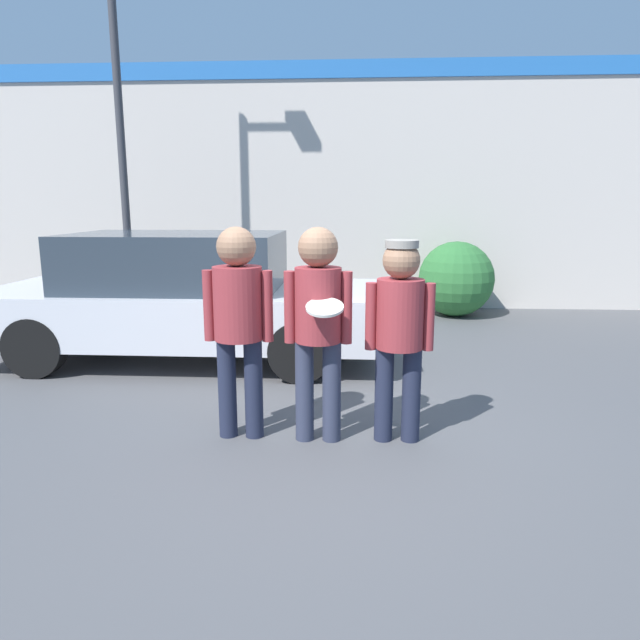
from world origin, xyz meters
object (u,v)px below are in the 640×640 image
(person_left, at_px, (238,313))
(person_right, at_px, (400,323))
(shrub, at_px, (456,279))
(person_middle_with_frisbee, at_px, (318,315))
(street_lamp, at_px, (131,75))
(parked_car_near, at_px, (184,297))

(person_left, height_order, person_right, person_left)
(shrub, bearing_deg, person_middle_with_frisbee, -110.45)
(person_left, height_order, street_lamp, street_lamp)
(person_middle_with_frisbee, xyz_separation_m, person_right, (0.64, 0.03, -0.06))
(person_left, distance_m, person_right, 1.29)
(person_middle_with_frisbee, height_order, person_right, person_middle_with_frisbee)
(person_middle_with_frisbee, relative_size, person_right, 1.06)
(person_right, bearing_deg, shrub, 75.69)
(parked_car_near, relative_size, shrub, 3.73)
(person_middle_with_frisbee, distance_m, person_right, 0.65)
(person_right, height_order, parked_car_near, person_right)
(person_right, bearing_deg, parked_car_near, 136.02)
(person_left, height_order, parked_car_near, person_left)
(person_left, xyz_separation_m, person_middle_with_frisbee, (0.64, -0.04, -0.00))
(parked_car_near, distance_m, shrub, 4.84)
(person_right, relative_size, shrub, 1.28)
(parked_car_near, bearing_deg, street_lamp, 122.37)
(street_lamp, height_order, shrub, street_lamp)
(person_middle_with_frisbee, relative_size, shrub, 1.36)
(person_right, bearing_deg, street_lamp, 130.53)
(person_middle_with_frisbee, bearing_deg, shrub, 69.55)
(person_left, xyz_separation_m, parked_car_near, (-1.16, 2.36, -0.27))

